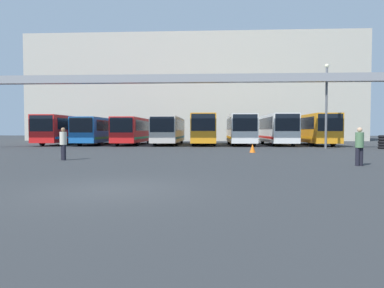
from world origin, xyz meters
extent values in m
plane|color=#2D3033|center=(0.00, 0.00, 0.00)|extent=(200.00, 200.00, 0.00)
cube|color=#B7B2A3|center=(0.00, 49.77, 8.43)|extent=(53.55, 12.00, 16.86)
cube|color=gray|center=(0.00, 21.05, 6.15)|extent=(39.17, 0.80, 0.70)
cube|color=red|center=(-14.06, 29.50, 1.79)|extent=(2.59, 11.01, 2.87)
cube|color=black|center=(-14.06, 24.02, 2.32)|extent=(2.38, 0.06, 1.61)
cube|color=black|center=(-14.06, 29.50, 2.32)|extent=(2.62, 9.35, 1.21)
cube|color=#1966B2|center=(-14.06, 29.50, 0.87)|extent=(2.62, 10.46, 0.24)
cylinder|color=black|center=(-15.19, 26.42, 0.48)|extent=(0.28, 0.96, 0.96)
cylinder|color=black|center=(-12.92, 26.42, 0.48)|extent=(0.28, 0.96, 0.96)
cylinder|color=black|center=(-15.19, 32.58, 0.48)|extent=(0.28, 0.96, 0.96)
cylinder|color=black|center=(-12.92, 32.58, 0.48)|extent=(0.28, 0.96, 0.96)
cube|color=#1959A5|center=(-10.04, 29.80, 1.67)|extent=(2.55, 11.60, 2.64)
cube|color=black|center=(-10.04, 24.02, 2.15)|extent=(2.34, 0.06, 1.48)
cube|color=black|center=(-10.04, 29.80, 2.15)|extent=(2.58, 9.86, 1.11)
cube|color=#268C4C|center=(-10.04, 29.80, 0.83)|extent=(2.58, 11.02, 0.24)
cylinder|color=black|center=(-11.15, 26.55, 0.54)|extent=(0.28, 1.08, 1.08)
cylinder|color=black|center=(-8.93, 26.55, 0.54)|extent=(0.28, 1.08, 1.08)
cylinder|color=black|center=(-11.15, 33.05, 0.54)|extent=(0.28, 1.08, 1.08)
cylinder|color=black|center=(-8.93, 33.05, 0.54)|extent=(0.28, 1.08, 1.08)
cube|color=red|center=(-6.02, 29.78, 1.67)|extent=(2.48, 11.57, 2.64)
cube|color=black|center=(-6.02, 24.02, 2.15)|extent=(2.28, 0.06, 1.48)
cube|color=black|center=(-6.02, 29.78, 2.15)|extent=(2.51, 9.83, 1.11)
cube|color=#268C4C|center=(-6.02, 29.78, 0.82)|extent=(2.51, 10.99, 0.24)
cylinder|color=black|center=(-7.11, 26.54, 0.46)|extent=(0.28, 0.92, 0.92)
cylinder|color=black|center=(-4.94, 26.54, 0.46)|extent=(0.28, 0.92, 0.92)
cylinder|color=black|center=(-7.11, 33.02, 0.46)|extent=(0.28, 0.92, 0.92)
cylinder|color=black|center=(-4.94, 33.02, 0.46)|extent=(0.28, 0.92, 0.92)
cube|color=beige|center=(-2.01, 30.01, 1.71)|extent=(2.59, 12.01, 2.71)
cube|color=black|center=(-2.01, 24.02, 2.20)|extent=(2.39, 0.06, 1.52)
cube|color=black|center=(-2.01, 30.01, 2.20)|extent=(2.62, 10.21, 1.14)
cube|color=#1966B2|center=(-2.01, 30.01, 0.84)|extent=(2.62, 11.41, 0.24)
cylinder|color=black|center=(-3.14, 26.64, 0.46)|extent=(0.28, 0.93, 0.93)
cylinder|color=black|center=(-0.87, 26.64, 0.46)|extent=(0.28, 0.93, 0.93)
cylinder|color=black|center=(-3.14, 33.37, 0.46)|extent=(0.28, 0.93, 0.93)
cylinder|color=black|center=(-0.87, 33.37, 0.46)|extent=(0.28, 0.93, 0.93)
cube|color=orange|center=(2.01, 29.50, 1.84)|extent=(2.53, 11.01, 2.98)
cube|color=black|center=(2.01, 24.02, 2.40)|extent=(2.33, 0.06, 1.67)
cube|color=black|center=(2.01, 29.50, 2.40)|extent=(2.56, 9.36, 1.25)
cube|color=orange|center=(2.01, 29.50, 0.89)|extent=(2.56, 10.46, 0.24)
cylinder|color=black|center=(0.90, 26.42, 0.47)|extent=(0.28, 0.95, 0.95)
cylinder|color=black|center=(3.11, 26.42, 0.47)|extent=(0.28, 0.95, 0.95)
cylinder|color=black|center=(0.90, 32.59, 0.47)|extent=(0.28, 0.95, 0.95)
cylinder|color=black|center=(3.11, 32.59, 0.47)|extent=(0.28, 0.95, 0.95)
cube|color=silver|center=(6.02, 29.02, 1.81)|extent=(2.57, 10.04, 2.92)
cube|color=black|center=(6.02, 24.02, 2.36)|extent=(2.36, 0.06, 1.64)
cube|color=black|center=(6.02, 29.02, 2.36)|extent=(2.60, 8.54, 1.23)
cube|color=orange|center=(6.02, 29.02, 0.88)|extent=(2.60, 9.54, 0.24)
cylinder|color=black|center=(4.90, 26.21, 0.49)|extent=(0.28, 0.98, 0.98)
cylinder|color=black|center=(7.15, 26.21, 0.49)|extent=(0.28, 0.98, 0.98)
cylinder|color=black|center=(4.90, 31.83, 0.49)|extent=(0.28, 0.98, 0.98)
cylinder|color=black|center=(7.15, 31.83, 0.49)|extent=(0.28, 0.98, 0.98)
cube|color=silver|center=(10.04, 29.25, 1.83)|extent=(2.52, 10.51, 2.96)
cube|color=black|center=(10.04, 24.02, 2.38)|extent=(2.32, 0.06, 1.66)
cube|color=black|center=(10.04, 29.25, 2.38)|extent=(2.55, 8.93, 1.24)
cube|color=red|center=(10.04, 29.25, 0.88)|extent=(2.55, 9.98, 0.24)
cylinder|color=black|center=(8.94, 26.31, 0.52)|extent=(0.28, 1.05, 1.05)
cylinder|color=black|center=(11.14, 26.31, 0.52)|extent=(0.28, 1.05, 1.05)
cylinder|color=black|center=(8.94, 32.19, 0.52)|extent=(0.28, 1.05, 1.05)
cylinder|color=black|center=(11.14, 32.19, 0.52)|extent=(0.28, 1.05, 1.05)
cube|color=orange|center=(14.06, 29.49, 1.83)|extent=(2.55, 10.99, 2.95)
cube|color=black|center=(14.06, 24.02, 2.38)|extent=(2.35, 0.06, 1.65)
cube|color=black|center=(14.06, 29.49, 2.38)|extent=(2.58, 9.34, 1.24)
cube|color=orange|center=(14.06, 29.49, 0.88)|extent=(2.58, 10.44, 0.24)
cylinder|color=black|center=(12.94, 26.42, 0.55)|extent=(0.28, 1.10, 1.10)
cylinder|color=black|center=(15.17, 26.42, 0.55)|extent=(0.28, 1.10, 1.10)
cylinder|color=black|center=(12.94, 32.57, 0.55)|extent=(0.28, 1.10, 1.10)
cylinder|color=black|center=(15.17, 32.57, 0.55)|extent=(0.28, 1.10, 1.10)
cylinder|color=black|center=(-5.31, 9.03, 0.42)|extent=(0.19, 0.19, 0.84)
cylinder|color=black|center=(-5.18, 8.92, 0.42)|extent=(0.19, 0.19, 0.84)
cylinder|color=beige|center=(-5.24, 8.98, 1.19)|extent=(0.37, 0.37, 0.70)
sphere|color=#8C6647|center=(-5.24, 8.98, 1.65)|extent=(0.23, 0.23, 0.23)
cylinder|color=black|center=(9.50, 6.80, 0.42)|extent=(0.19, 0.19, 0.83)
cylinder|color=black|center=(9.34, 6.77, 0.42)|extent=(0.19, 0.19, 0.83)
cylinder|color=#4C724C|center=(9.42, 6.79, 1.18)|extent=(0.36, 0.36, 0.69)
sphere|color=tan|center=(9.42, 6.79, 1.64)|extent=(0.23, 0.23, 0.23)
cone|color=orange|center=(5.76, 16.04, 0.31)|extent=(0.44, 0.44, 0.62)
torus|color=black|center=(17.92, 21.68, 0.12)|extent=(1.04, 1.04, 0.24)
torus|color=black|center=(17.92, 21.68, 0.36)|extent=(1.04, 1.04, 0.24)
torus|color=black|center=(17.92, 21.68, 0.60)|extent=(1.04, 1.04, 0.24)
torus|color=black|center=(17.92, 21.68, 0.84)|extent=(1.04, 1.04, 0.24)
cylinder|color=#595B60|center=(12.81, 21.49, 3.54)|extent=(0.20, 0.20, 7.08)
sphere|color=beige|center=(12.81, 21.49, 7.23)|extent=(0.36, 0.36, 0.36)
camera|label=1|loc=(2.66, -9.04, 1.60)|focal=32.00mm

